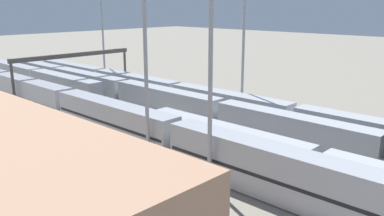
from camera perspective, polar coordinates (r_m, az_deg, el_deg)
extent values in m
plane|color=gray|center=(64.87, -5.26, -1.69)|extent=(400.00, 400.00, 0.00)
cube|color=#4C443D|center=(71.59, 0.75, -0.04)|extent=(140.00, 2.80, 0.12)
cube|color=#4C443D|center=(68.12, -2.10, -0.80)|extent=(140.00, 2.80, 0.12)
cube|color=#3D3833|center=(64.86, -5.26, -1.64)|extent=(140.00, 2.80, 0.12)
cube|color=#4C443D|center=(61.82, -8.74, -2.55)|extent=(140.00, 2.80, 0.12)
cube|color=#3D3833|center=(59.05, -12.57, -3.54)|extent=(140.00, 2.80, 0.12)
cube|color=#B7BABF|center=(55.67, 25.04, -3.57)|extent=(23.00, 3.00, 3.80)
cube|color=#B7BABF|center=(66.75, 5.13, 0.57)|extent=(23.00, 3.00, 3.80)
cube|color=#B7BABF|center=(83.56, -7.98, 3.29)|extent=(23.00, 3.00, 3.80)
cube|color=#B7BABF|center=(103.35, -16.44, 4.96)|extent=(23.00, 3.00, 3.80)
cube|color=#B7BABF|center=(54.86, 13.90, -2.86)|extent=(23.00, 3.00, 3.80)
cube|color=#B7BABF|center=(69.47, -3.63, 1.15)|extent=(23.00, 3.00, 3.80)
cube|color=#B7BABF|center=(88.40, -14.40, 3.58)|extent=(23.00, 3.00, 3.80)
cube|color=#B7BABF|center=(109.43, -21.25, 5.07)|extent=(23.00, 3.00, 3.80)
cube|color=#B7BABF|center=(86.59, -17.47, 3.15)|extent=(23.00, 3.00, 3.80)
cube|color=black|center=(86.67, -17.45, 2.89)|extent=(22.40, 3.06, 0.36)
cube|color=#B7BABF|center=(108.15, -23.81, 4.72)|extent=(23.00, 3.00, 3.80)
cube|color=black|center=(108.22, -23.79, 4.47)|extent=(22.40, 3.06, 0.36)
cube|color=#A8AAB2|center=(39.76, 10.20, -8.43)|extent=(23.00, 3.00, 5.00)
cube|color=black|center=(39.82, 10.18, -8.66)|extent=(22.40, 3.06, 0.36)
cube|color=#A8AAB2|center=(55.88, -10.93, -1.74)|extent=(23.00, 3.00, 5.00)
cube|color=black|center=(55.87, -10.93, -1.71)|extent=(22.40, 3.06, 0.36)
cube|color=#A8AAB2|center=(76.39, -21.63, 1.83)|extent=(23.00, 3.00, 5.00)
cube|color=black|center=(76.52, -21.59, 1.37)|extent=(22.40, 3.06, 0.36)
cube|color=#B7BABF|center=(48.82, 4.38, -4.63)|extent=(23.00, 3.00, 3.80)
cube|color=maroon|center=(48.76, 4.38, -4.45)|extent=(22.40, 3.06, 0.36)
cylinder|color=#9EA0A5|center=(66.53, 7.23, 8.73)|extent=(0.44, 0.44, 22.93)
cylinder|color=#9EA0A5|center=(45.04, -6.65, 11.01)|extent=(0.44, 0.44, 30.61)
cylinder|color=#9EA0A5|center=(97.63, -12.47, 11.18)|extent=(0.44, 0.44, 26.01)
cylinder|color=#9EA0A5|center=(38.29, 2.67, 10.02)|extent=(0.44, 0.44, 29.96)
cylinder|color=#4C4742|center=(89.10, -9.37, 5.22)|extent=(0.50, 0.50, 8.00)
cylinder|color=#4C4742|center=(77.19, -23.79, 2.79)|extent=(0.50, 0.50, 8.00)
cube|color=#4C4742|center=(81.85, -16.28, 7.15)|extent=(0.70, 25.00, 0.80)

